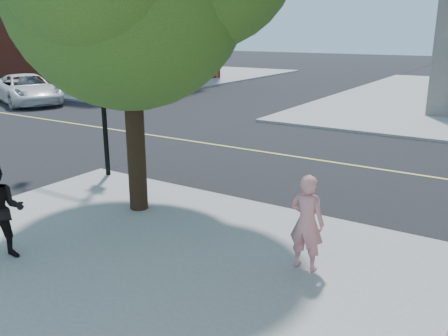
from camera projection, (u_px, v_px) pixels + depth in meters
The scene contains 7 objects.
ground at pixel (127, 178), 12.89m from camera, with size 140.00×140.00×0.00m, color black.
road_ew at pixel (218, 145), 16.54m from camera, with size 140.00×9.00×0.01m, color black.
road_ns at pixel (4, 151), 15.72m from camera, with size 9.00×140.00×0.01m, color black.
sidewalk_nw at pixel (105, 74), 42.14m from camera, with size 26.00×25.00×0.12m, color #949494.
man_on_phone at pixel (307, 222), 7.59m from camera, with size 0.58×0.38×1.59m, color pink.
signal_pole at pixel (44, 38), 12.92m from camera, with size 3.83×0.44×4.33m.
car_a at pixel (27, 89), 25.65m from camera, with size 2.59×5.62×1.56m, color white.
Camera 1 is at (8.80, -8.98, 3.87)m, focal length 38.30 mm.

